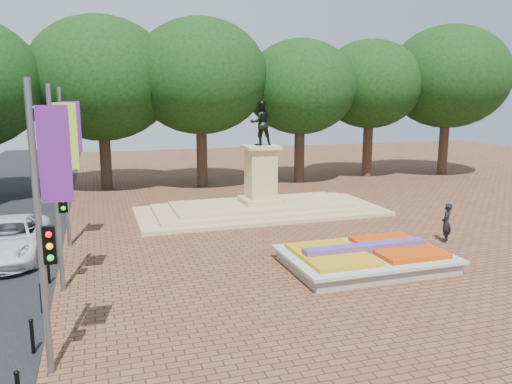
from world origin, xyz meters
TOP-DOWN VIEW (x-y plane):
  - ground at (0.00, 0.00)m, footprint 90.00×90.00m
  - flower_bed at (1.03, -2.00)m, footprint 6.30×4.30m
  - monument at (0.00, 8.00)m, footprint 14.00×6.00m
  - tree_row_back at (2.33, 18.00)m, footprint 44.80×8.80m
  - banner_poles at (-10.08, -1.31)m, footprint 0.88×11.17m
  - bollard_row at (-10.70, -1.50)m, footprint 0.12×13.12m
  - van at (-12.51, 3.39)m, footprint 3.00×6.05m
  - pedestrian at (6.27, -0.14)m, footprint 0.78×0.76m

SIDE VIEW (x-z plane):
  - ground at x=0.00m, z-range 0.00..0.00m
  - flower_bed at x=1.03m, z-range -0.08..0.83m
  - bollard_row at x=-10.70m, z-range 0.04..1.02m
  - van at x=-12.51m, z-range 0.00..1.65m
  - monument at x=0.00m, z-range -2.32..4.09m
  - pedestrian at x=6.27m, z-range 0.00..1.80m
  - banner_poles at x=-10.08m, z-range 0.38..7.38m
  - tree_row_back at x=2.33m, z-range 1.46..11.89m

